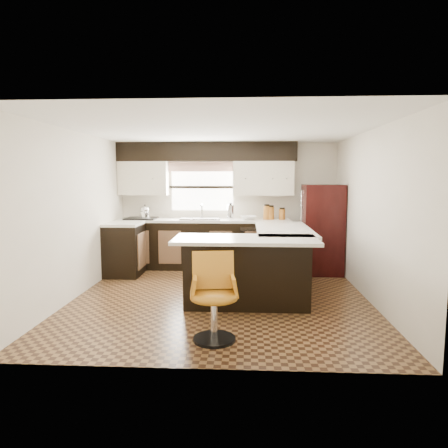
# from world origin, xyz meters

# --- Properties ---
(floor) EXTENTS (4.40, 4.40, 0.00)m
(floor) POSITION_xyz_m (0.00, 0.00, 0.00)
(floor) COLOR #49301A
(floor) RESTS_ON ground
(ceiling) EXTENTS (4.40, 4.40, 0.00)m
(ceiling) POSITION_xyz_m (0.00, 0.00, 2.40)
(ceiling) COLOR silver
(ceiling) RESTS_ON wall_back
(wall_back) EXTENTS (4.40, 0.00, 4.40)m
(wall_back) POSITION_xyz_m (0.00, 2.20, 1.20)
(wall_back) COLOR beige
(wall_back) RESTS_ON floor
(wall_front) EXTENTS (4.40, 0.00, 4.40)m
(wall_front) POSITION_xyz_m (0.00, -2.20, 1.20)
(wall_front) COLOR beige
(wall_front) RESTS_ON floor
(wall_left) EXTENTS (0.00, 4.40, 4.40)m
(wall_left) POSITION_xyz_m (-2.10, 0.00, 1.20)
(wall_left) COLOR beige
(wall_left) RESTS_ON floor
(wall_right) EXTENTS (0.00, 4.40, 4.40)m
(wall_right) POSITION_xyz_m (2.10, 0.00, 1.20)
(wall_right) COLOR beige
(wall_right) RESTS_ON floor
(base_cab_back) EXTENTS (3.30, 0.60, 0.90)m
(base_cab_back) POSITION_xyz_m (-0.45, 1.90, 0.45)
(base_cab_back) COLOR black
(base_cab_back) RESTS_ON floor
(base_cab_left) EXTENTS (0.60, 0.70, 0.90)m
(base_cab_left) POSITION_xyz_m (-1.80, 1.25, 0.45)
(base_cab_left) COLOR black
(base_cab_left) RESTS_ON floor
(counter_back) EXTENTS (3.30, 0.60, 0.04)m
(counter_back) POSITION_xyz_m (-0.45, 1.90, 0.92)
(counter_back) COLOR silver
(counter_back) RESTS_ON base_cab_back
(counter_left) EXTENTS (0.60, 0.70, 0.04)m
(counter_left) POSITION_xyz_m (-1.80, 1.25, 0.92)
(counter_left) COLOR silver
(counter_left) RESTS_ON base_cab_left
(soffit) EXTENTS (3.40, 0.35, 0.36)m
(soffit) POSITION_xyz_m (-0.40, 2.03, 2.22)
(soffit) COLOR black
(soffit) RESTS_ON wall_back
(upper_cab_left) EXTENTS (0.94, 0.35, 0.64)m
(upper_cab_left) POSITION_xyz_m (-1.62, 2.03, 1.72)
(upper_cab_left) COLOR beige
(upper_cab_left) RESTS_ON wall_back
(upper_cab_right) EXTENTS (1.14, 0.35, 0.64)m
(upper_cab_right) POSITION_xyz_m (0.68, 2.03, 1.72)
(upper_cab_right) COLOR beige
(upper_cab_right) RESTS_ON wall_back
(window_pane) EXTENTS (1.20, 0.02, 0.90)m
(window_pane) POSITION_xyz_m (-0.50, 2.18, 1.55)
(window_pane) COLOR white
(window_pane) RESTS_ON wall_back
(valance) EXTENTS (1.30, 0.06, 0.18)m
(valance) POSITION_xyz_m (-0.50, 2.14, 1.94)
(valance) COLOR #D19B93
(valance) RESTS_ON wall_back
(sink) EXTENTS (0.75, 0.45, 0.03)m
(sink) POSITION_xyz_m (-0.50, 1.88, 0.96)
(sink) COLOR #B2B2B7
(sink) RESTS_ON counter_back
(dishwasher) EXTENTS (0.58, 0.03, 0.78)m
(dishwasher) POSITION_xyz_m (0.55, 1.61, 0.43)
(dishwasher) COLOR black
(dishwasher) RESTS_ON floor
(cooktop) EXTENTS (0.58, 0.50, 0.02)m
(cooktop) POSITION_xyz_m (-1.65, 1.88, 0.96)
(cooktop) COLOR black
(cooktop) RESTS_ON counter_back
(peninsula_long) EXTENTS (0.60, 1.95, 0.90)m
(peninsula_long) POSITION_xyz_m (0.90, 0.62, 0.45)
(peninsula_long) COLOR black
(peninsula_long) RESTS_ON floor
(peninsula_return) EXTENTS (1.65, 0.60, 0.90)m
(peninsula_return) POSITION_xyz_m (0.38, -0.35, 0.45)
(peninsula_return) COLOR black
(peninsula_return) RESTS_ON floor
(counter_pen_long) EXTENTS (0.84, 1.95, 0.04)m
(counter_pen_long) POSITION_xyz_m (0.95, 0.62, 0.92)
(counter_pen_long) COLOR silver
(counter_pen_long) RESTS_ON peninsula_long
(counter_pen_return) EXTENTS (1.89, 0.84, 0.04)m
(counter_pen_return) POSITION_xyz_m (0.35, -0.44, 0.92)
(counter_pen_return) COLOR silver
(counter_pen_return) RESTS_ON peninsula_return
(refrigerator) EXTENTS (0.69, 0.66, 1.61)m
(refrigerator) POSITION_xyz_m (1.73, 1.59, 0.81)
(refrigerator) COLOR black
(refrigerator) RESTS_ON floor
(bar_chair) EXTENTS (0.56, 0.56, 0.94)m
(bar_chair) POSITION_xyz_m (0.03, -1.55, 0.47)
(bar_chair) COLOR #B26F18
(bar_chair) RESTS_ON floor
(kettle) EXTENTS (0.19, 0.19, 0.25)m
(kettle) POSITION_xyz_m (-1.58, 1.88, 1.10)
(kettle) COLOR silver
(kettle) RESTS_ON cooktop
(percolator) EXTENTS (0.13, 0.13, 0.28)m
(percolator) POSITION_xyz_m (0.07, 1.90, 1.08)
(percolator) COLOR silver
(percolator) RESTS_ON counter_back
(mixing_bowl) EXTENTS (0.36, 0.36, 0.07)m
(mixing_bowl) POSITION_xyz_m (0.40, 1.90, 0.98)
(mixing_bowl) COLOR white
(mixing_bowl) RESTS_ON counter_back
(canister_large) EXTENTS (0.12, 0.12, 0.26)m
(canister_large) POSITION_xyz_m (0.75, 1.92, 1.07)
(canister_large) COLOR #96571B
(canister_large) RESTS_ON counter_back
(canister_med) EXTENTS (0.13, 0.13, 0.24)m
(canister_med) POSITION_xyz_m (0.83, 1.92, 1.06)
(canister_med) COLOR #96571B
(canister_med) RESTS_ON counter_back
(canister_small) EXTENTS (0.12, 0.12, 0.20)m
(canister_small) POSITION_xyz_m (1.04, 1.92, 1.04)
(canister_small) COLOR #96571B
(canister_small) RESTS_ON counter_back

